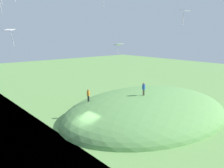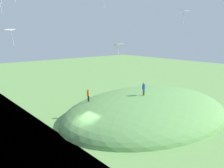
% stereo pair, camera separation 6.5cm
% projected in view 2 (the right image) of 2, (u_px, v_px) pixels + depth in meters
% --- Properties ---
extents(ground_plane, '(160.00, 160.00, 0.00)m').
position_uv_depth(ground_plane, '(86.00, 135.00, 26.66)').
color(ground_plane, '#68994F').
extents(grass_hill, '(26.84, 19.64, 6.78)m').
position_uv_depth(grass_hill, '(147.00, 114.00, 33.82)').
color(grass_hill, '#619850').
rests_on(grass_hill, ground_plane).
extents(person_near_shore, '(0.60, 0.60, 1.76)m').
position_uv_depth(person_near_shore, '(144.00, 87.00, 30.92)').
color(person_near_shore, brown).
rests_on(person_near_shore, grass_hill).
extents(person_on_hilltop, '(0.52, 0.52, 1.73)m').
position_uv_depth(person_on_hilltop, '(88.00, 94.00, 31.26)').
color(person_on_hilltop, black).
rests_on(person_on_hilltop, grass_hill).
extents(kite_5, '(1.19, 0.84, 1.39)m').
position_uv_depth(kite_5, '(119.00, 45.00, 29.80)').
color(kite_5, white).
extents(kite_6, '(1.08, 1.15, 1.69)m').
position_uv_depth(kite_6, '(9.00, 31.00, 21.74)').
color(kite_6, silver).
extents(kite_11, '(1.04, 0.74, 1.75)m').
position_uv_depth(kite_11, '(184.00, 11.00, 23.61)').
color(kite_11, white).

